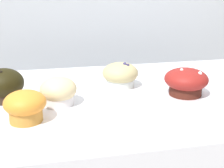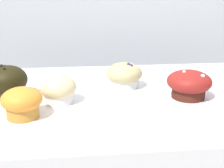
{
  "view_description": "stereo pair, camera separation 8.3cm",
  "coord_description": "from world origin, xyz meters",
  "px_view_note": "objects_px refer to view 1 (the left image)",
  "views": [
    {
      "loc": [
        -0.23,
        -0.81,
        1.19
      ],
      "look_at": [
        -0.06,
        -0.04,
        0.93
      ],
      "focal_mm": 50.0,
      "sensor_mm": 36.0,
      "label": 1
    },
    {
      "loc": [
        -0.14,
        -0.83,
        1.19
      ],
      "look_at": [
        -0.06,
        -0.04,
        0.93
      ],
      "focal_mm": 50.0,
      "sensor_mm": 36.0,
      "label": 2
    }
  ],
  "objects_px": {
    "muffin_back_left": "(186,81)",
    "muffin_back_center": "(4,85)",
    "muffin_back_right": "(25,106)",
    "muffin_front_right": "(58,91)",
    "muffin_front_left": "(120,75)"
  },
  "relations": [
    {
      "from": "muffin_front_right",
      "to": "muffin_back_center",
      "type": "distance_m",
      "value": 0.15
    },
    {
      "from": "muffin_back_left",
      "to": "muffin_back_right",
      "type": "distance_m",
      "value": 0.44
    },
    {
      "from": "muffin_back_right",
      "to": "muffin_back_center",
      "type": "distance_m",
      "value": 0.16
    },
    {
      "from": "muffin_front_right",
      "to": "muffin_front_left",
      "type": "bearing_deg",
      "value": 29.98
    },
    {
      "from": "muffin_back_right",
      "to": "muffin_front_left",
      "type": "distance_m",
      "value": 0.33
    },
    {
      "from": "muffin_back_center",
      "to": "muffin_front_left",
      "type": "bearing_deg",
      "value": 8.17
    },
    {
      "from": "muffin_back_right",
      "to": "muffin_front_right",
      "type": "bearing_deg",
      "value": 48.16
    },
    {
      "from": "muffin_back_right",
      "to": "muffin_back_center",
      "type": "relative_size",
      "value": 0.9
    },
    {
      "from": "muffin_back_center",
      "to": "muffin_front_right",
      "type": "bearing_deg",
      "value": -24.04
    },
    {
      "from": "muffin_front_left",
      "to": "muffin_back_center",
      "type": "height_order",
      "value": "muffin_back_center"
    },
    {
      "from": "muffin_back_left",
      "to": "muffin_front_left",
      "type": "height_order",
      "value": "same"
    },
    {
      "from": "muffin_front_right",
      "to": "muffin_back_center",
      "type": "bearing_deg",
      "value": 155.96
    },
    {
      "from": "muffin_back_right",
      "to": "muffin_front_left",
      "type": "bearing_deg",
      "value": 36.28
    },
    {
      "from": "muffin_front_right",
      "to": "muffin_back_left",
      "type": "bearing_deg",
      "value": 0.08
    },
    {
      "from": "muffin_back_left",
      "to": "muffin_back_center",
      "type": "relative_size",
      "value": 1.15
    }
  ]
}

